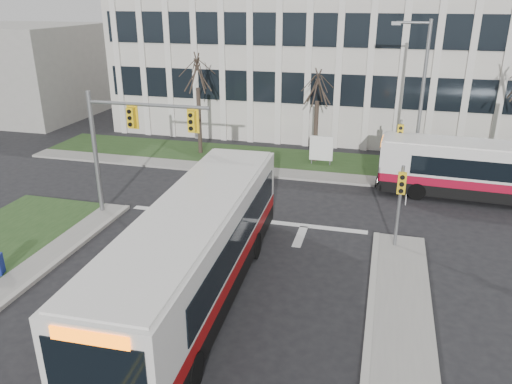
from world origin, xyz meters
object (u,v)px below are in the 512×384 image
object	(u,v)px
directory_sign	(321,149)
bus_main	(196,254)
bus_cross	(490,173)
streetlight	(419,94)

from	to	relation	value
directory_sign	bus_main	size ratio (longest dim) A/B	0.15
bus_main	bus_cross	xyz separation A→B (m)	(11.77, 12.88, -0.29)
bus_cross	streetlight	bearing A→B (deg)	-115.98
directory_sign	bus_main	bearing A→B (deg)	-97.87
streetlight	bus_cross	size ratio (longest dim) A/B	0.80
bus_main	bus_cross	world-z (taller)	bus_main
bus_main	bus_cross	bearing A→B (deg)	45.80
streetlight	bus_main	xyz separation A→B (m)	(-7.80, -15.08, -3.38)
directory_sign	bus_cross	size ratio (longest dim) A/B	0.17
streetlight	bus_main	distance (m)	17.31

